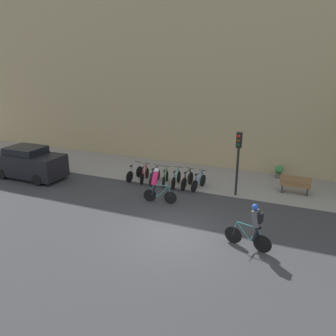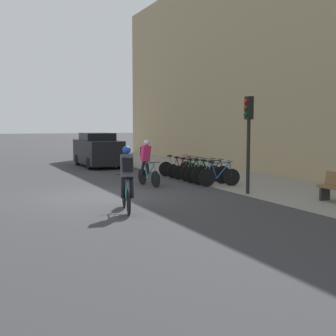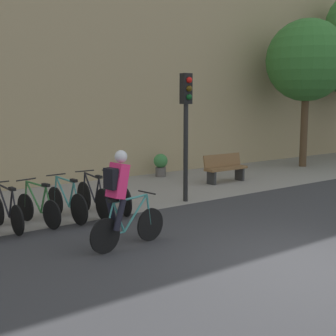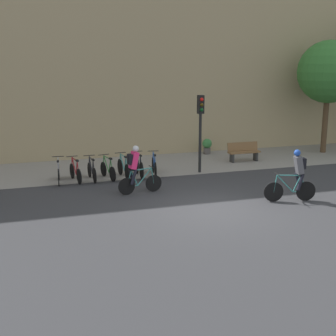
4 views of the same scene
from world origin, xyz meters
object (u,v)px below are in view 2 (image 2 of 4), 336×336
(parked_bike_3, at_px, (196,172))
(parked_bike_5, at_px, (211,174))
(cyclist_pink, at_px, (146,161))
(traffic_light_pole, at_px, (248,126))
(parked_bike_0, at_px, (176,167))
(cyclist_grey, at_px, (127,177))
(parked_bike_2, at_px, (189,170))
(parked_bike_4, at_px, (203,173))
(parked_bike_6, at_px, (219,176))
(parked_bike_1, at_px, (182,169))
(parked_car, at_px, (98,150))

(parked_bike_3, height_order, parked_bike_5, parked_bike_5)
(cyclist_pink, xyz_separation_m, traffic_light_pole, (3.36, 2.35, 1.32))
(parked_bike_0, height_order, parked_bike_5, parked_bike_5)
(parked_bike_0, bearing_deg, parked_bike_5, 0.01)
(cyclist_pink, xyz_separation_m, parked_bike_0, (-2.49, 2.41, -0.55))
(cyclist_grey, relative_size, parked_bike_2, 1.11)
(parked_bike_0, bearing_deg, parked_bike_4, -0.01)
(parked_bike_6, bearing_deg, parked_bike_3, -179.98)
(parked_bike_2, relative_size, parked_bike_4, 0.94)
(parked_bike_2, distance_m, parked_bike_5, 1.93)
(cyclist_grey, bearing_deg, cyclist_pink, 153.52)
(parked_bike_4, height_order, traffic_light_pole, traffic_light_pole)
(cyclist_pink, height_order, parked_bike_2, cyclist_pink)
(cyclist_pink, height_order, parked_bike_0, cyclist_pink)
(cyclist_grey, distance_m, parked_bike_4, 6.90)
(parked_bike_4, distance_m, parked_bike_6, 1.28)
(parked_bike_6, distance_m, traffic_light_pole, 2.74)
(cyclist_grey, bearing_deg, parked_bike_0, 146.77)
(parked_bike_4, xyz_separation_m, parked_bike_5, (0.64, 0.00, 0.01))
(cyclist_pink, relative_size, parked_bike_0, 1.05)
(cyclist_pink, height_order, cyclist_grey, cyclist_grey)
(cyclist_pink, distance_m, cyclist_grey, 5.52)
(parked_bike_6, bearing_deg, parked_bike_0, -180.00)
(parked_bike_2, bearing_deg, parked_bike_1, 179.99)
(cyclist_grey, height_order, parked_bike_3, cyclist_grey)
(parked_bike_0, relative_size, parked_bike_2, 1.04)
(parked_bike_5, bearing_deg, parked_bike_0, -179.99)
(parked_bike_4, xyz_separation_m, parked_car, (-8.40, -2.05, 0.50))
(traffic_light_pole, bearing_deg, parked_car, -170.33)
(cyclist_pink, relative_size, parked_bike_2, 1.10)
(cyclist_grey, distance_m, parked_bike_2, 7.86)
(cyclist_pink, xyz_separation_m, parked_bike_1, (-1.84, 2.41, -0.56))
(parked_bike_5, bearing_deg, cyclist_grey, -49.11)
(parked_bike_0, distance_m, parked_bike_2, 1.29)
(parked_bike_2, height_order, parked_bike_5, parked_bike_5)
(cyclist_grey, height_order, parked_bike_6, cyclist_grey)
(parked_bike_2, xyz_separation_m, parked_bike_5, (1.93, 0.00, 0.03))
(parked_bike_0, height_order, parked_bike_1, parked_bike_0)
(parked_bike_2, height_order, parked_bike_4, parked_bike_4)
(parked_bike_1, relative_size, parked_bike_2, 1.00)
(parked_bike_1, distance_m, parked_bike_3, 1.29)
(cyclist_grey, distance_m, parked_car, 13.56)
(parked_bike_0, bearing_deg, traffic_light_pole, -0.55)
(cyclist_pink, bearing_deg, parked_bike_6, 60.36)
(cyclist_pink, xyz_separation_m, parked_bike_3, (-0.56, 2.41, -0.57))
(parked_bike_4, height_order, parked_car, parked_car)
(parked_bike_3, distance_m, parked_car, 8.04)
(parked_bike_2, xyz_separation_m, parked_bike_6, (2.57, 0.00, 0.02))
(parked_bike_2, xyz_separation_m, traffic_light_pole, (4.56, -0.06, 1.89))
(cyclist_grey, xyz_separation_m, parked_bike_6, (-3.57, 4.87, -0.55))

